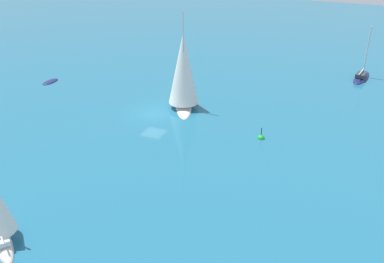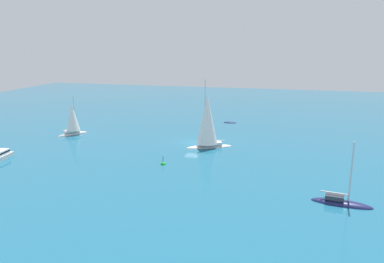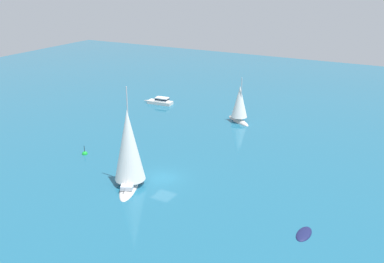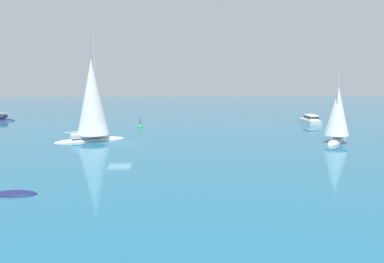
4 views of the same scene
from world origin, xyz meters
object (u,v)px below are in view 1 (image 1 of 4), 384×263
object	(u,v)px
yacht	(361,77)
channel_buoy	(261,138)
yacht_1	(183,73)
tender	(50,82)

from	to	relation	value
yacht	channel_buoy	size ratio (longest dim) A/B	4.85
yacht_1	channel_buoy	size ratio (longest dim) A/B	7.51
yacht	yacht_1	xyz separation A→B (m)	(19.46, -19.40, 4.28)
yacht	yacht_1	distance (m)	27.81
yacht_1	tender	size ratio (longest dim) A/B	4.16
yacht_1	tender	distance (m)	21.37
tender	yacht	bearing A→B (deg)	116.57
yacht	yacht_1	world-z (taller)	yacht_1
yacht	tender	world-z (taller)	yacht
channel_buoy	yacht_1	bearing A→B (deg)	-112.16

